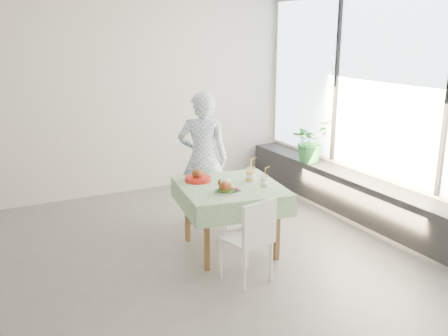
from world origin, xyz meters
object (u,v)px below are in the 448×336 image
chair_near (247,255)px  potted_plant (310,141)px  main_dish (227,188)px  chair_far (210,207)px  diner (203,159)px  cafe_table (230,210)px  juice_cup_orange (250,175)px

chair_near → potted_plant: bearing=41.2°
chair_near → main_dish: 0.73m
chair_far → main_dish: main_dish is taller
diner → potted_plant: diner is taller
chair_near → main_dish: size_ratio=2.87×
chair_near → main_dish: main_dish is taller
cafe_table → chair_near: chair_near is taller
diner → main_dish: size_ratio=5.63×
chair_far → cafe_table: bearing=-99.0°
main_dish → chair_near: bearing=-94.7°
main_dish → juice_cup_orange: (0.41, 0.22, 0.02)m
juice_cup_orange → potted_plant: potted_plant is taller
main_dish → potted_plant: (2.05, 1.34, 0.01)m
cafe_table → diner: bearing=84.6°
chair_near → potted_plant: potted_plant is taller
main_dish → juice_cup_orange: 0.46m
main_dish → juice_cup_orange: size_ratio=0.98×
main_dish → juice_cup_orange: juice_cup_orange is taller
cafe_table → chair_far: chair_far is taller
main_dish → diner: bearing=77.8°
cafe_table → juice_cup_orange: bearing=7.0°
chair_far → juice_cup_orange: bearing=-78.1°
cafe_table → juice_cup_orange: 0.44m
chair_far → potted_plant: size_ratio=1.30×
main_dish → potted_plant: potted_plant is taller
main_dish → cafe_table: bearing=52.6°
diner → potted_plant: bearing=-142.5°
potted_plant → diner: bearing=-170.8°
chair_far → juice_cup_orange: juice_cup_orange is taller
chair_near → diner: size_ratio=0.51×
cafe_table → chair_far: (0.12, 0.73, -0.22)m
cafe_table → potted_plant: bearing=31.1°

